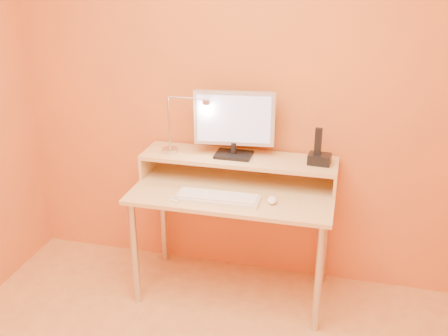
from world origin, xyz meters
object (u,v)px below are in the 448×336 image
(phone_dock, at_px, (319,159))
(mouse, at_px, (272,200))
(remote_control, at_px, (182,195))
(lamp_base, at_px, (170,150))
(keyboard, at_px, (218,198))
(monitor_panel, at_px, (234,118))

(phone_dock, distance_m, mouse, 0.39)
(phone_dock, height_order, remote_control, phone_dock)
(lamp_base, distance_m, phone_dock, 0.92)
(mouse, bearing_deg, phone_dock, 42.97)
(keyboard, distance_m, remote_control, 0.21)
(phone_dock, relative_size, remote_control, 0.70)
(monitor_panel, distance_m, keyboard, 0.50)
(keyboard, bearing_deg, mouse, 7.42)
(monitor_panel, xyz_separation_m, keyboard, (-0.02, -0.31, -0.39))
(monitor_panel, relative_size, mouse, 5.01)
(mouse, bearing_deg, monitor_panel, 132.48)
(keyboard, relative_size, remote_control, 2.58)
(keyboard, bearing_deg, phone_dock, 28.15)
(monitor_panel, bearing_deg, mouse, -49.56)
(lamp_base, xyz_separation_m, keyboard, (0.38, -0.27, -0.16))
(lamp_base, height_order, mouse, lamp_base)
(lamp_base, relative_size, remote_control, 0.54)
(monitor_panel, height_order, keyboard, monitor_panel)
(lamp_base, bearing_deg, keyboard, -35.59)
(phone_dock, bearing_deg, mouse, -127.64)
(monitor_panel, height_order, lamp_base, monitor_panel)
(phone_dock, xyz_separation_m, mouse, (-0.23, -0.26, -0.17))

